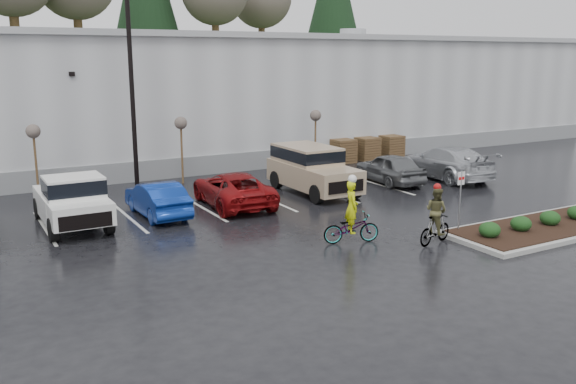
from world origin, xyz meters
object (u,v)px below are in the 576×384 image
fire_lane_sign (460,194)px  cyclist_olive (436,222)px  car_red (233,189)px  sapling_east (316,119)px  suv_tan (314,170)px  pallet_stack_c (391,147)px  pallet_stack_b (367,149)px  car_grey (390,168)px  cyclist_hivis (351,222)px  pickup_white (70,199)px  sapling_west (33,135)px  pallet_stack_a (343,151)px  car_far_silver (445,162)px  lamppost (130,63)px  sapling_mid (181,127)px  car_blue (157,199)px

fire_lane_sign → cyclist_olive: fire_lane_sign is taller
car_red → sapling_east: bearing=-139.4°
car_red → suv_tan: (4.11, 0.37, 0.34)m
pallet_stack_c → pallet_stack_b: bearing=180.0°
car_grey → cyclist_hivis: 10.04m
pallet_stack_b → suv_tan: bearing=-141.3°
pickup_white → car_grey: size_ratio=1.23×
car_red → suv_tan: 4.14m
sapling_west → cyclist_olive: sapling_west is taller
pallet_stack_b → cyclist_hivis: bearing=-128.5°
pallet_stack_a → pallet_stack_c: size_ratio=1.00×
suv_tan → car_far_silver: suv_tan is taller
sapling_east → fire_lane_sign: 13.06m
lamppost → car_far_silver: size_ratio=1.65×
sapling_mid → pallet_stack_c: 13.69m
pallet_stack_a → cyclist_olive: 15.56m
pallet_stack_a → fire_lane_sign: size_ratio=0.61×
car_blue → car_red: bearing=179.8°
lamppost → sapling_west: 5.07m
car_blue → lamppost: bearing=-97.2°
sapling_east → fire_lane_sign: (-2.20, -12.80, -1.32)m
fire_lane_sign → car_red: (-5.05, 7.55, -0.72)m
sapling_east → pallet_stack_c: bearing=9.5°
lamppost → pickup_white: (-3.57, -4.07, -4.71)m
cyclist_hivis → cyclist_olive: size_ratio=1.13×
sapling_east → cyclist_olive: bearing=-105.6°
pallet_stack_c → suv_tan: suv_tan is taller
pallet_stack_c → sapling_west: bearing=-177.1°
suv_tan → car_blue: bearing=-176.6°
car_red → pallet_stack_b: bearing=-146.7°
car_red → cyclist_olive: bearing=118.5°
lamppost → car_blue: size_ratio=2.29×
pallet_stack_b → fire_lane_sign: (-6.40, -13.80, 0.73)m
car_grey → car_far_silver: 3.17m
sapling_east → pallet_stack_b: 4.78m
pallet_stack_a → car_red: car_red is taller
sapling_west → pallet_stack_a: sapling_west is taller
pickup_white → sapling_mid: bearing=39.9°
sapling_west → fire_lane_sign: (11.80, -12.80, -1.32)m
lamppost → pallet_stack_b: size_ratio=6.83×
pallet_stack_a → pickup_white: bearing=-159.3°
lamppost → cyclist_olive: size_ratio=4.58×
fire_lane_sign → car_grey: fire_lane_sign is taller
fire_lane_sign → car_red: bearing=123.8°
sapling_mid → car_red: (0.25, -5.25, -2.04)m
lamppost → sapling_east: (10.00, 1.00, -2.96)m
pallet_stack_c → fire_lane_sign: size_ratio=0.61×
sapling_mid → fire_lane_sign: sapling_mid is taller
car_grey → sapling_east: bearing=-71.2°
sapling_west → car_far_silver: sapling_west is taller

